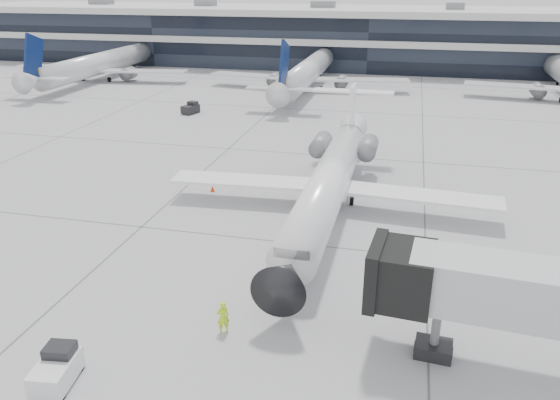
# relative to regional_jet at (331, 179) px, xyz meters

# --- Properties ---
(ground) EXTENTS (220.00, 220.00, 0.00)m
(ground) POSITION_rel_regional_jet_xyz_m (-2.76, -6.46, -2.51)
(ground) COLOR #97989A
(ground) RESTS_ON ground
(terminal) EXTENTS (170.00, 22.00, 10.00)m
(terminal) POSITION_rel_regional_jet_xyz_m (-2.76, 75.54, 2.49)
(terminal) COLOR black
(terminal) RESTS_ON ground
(bg_jet_left) EXTENTS (32.00, 40.00, 9.60)m
(bg_jet_left) POSITION_rel_regional_jet_xyz_m (-47.76, 48.54, -2.51)
(bg_jet_left) COLOR silver
(bg_jet_left) RESTS_ON ground
(bg_jet_center) EXTENTS (32.00, 40.00, 9.60)m
(bg_jet_center) POSITION_rel_regional_jet_xyz_m (-10.76, 48.54, -2.51)
(bg_jet_center) COLOR silver
(bg_jet_center) RESTS_ON ground
(regional_jet) EXTENTS (25.56, 31.78, 7.36)m
(regional_jet) POSITION_rel_regional_jet_xyz_m (0.00, 0.00, 0.00)
(regional_jet) COLOR white
(regional_jet) RESTS_ON ground
(ramp_worker) EXTENTS (0.77, 0.71, 1.77)m
(ramp_worker) POSITION_rel_regional_jet_xyz_m (-2.90, -17.05, -1.63)
(ramp_worker) COLOR #C5F619
(ramp_worker) RESTS_ON ground
(baggage_tug) EXTENTS (1.81, 2.69, 1.60)m
(baggage_tug) POSITION_rel_regional_jet_xyz_m (-8.85, -22.29, -1.79)
(baggage_tug) COLOR white
(baggage_tug) RESTS_ON ground
(traffic_cone) EXTENTS (0.45, 0.45, 0.54)m
(traffic_cone) POSITION_rel_regional_jet_xyz_m (-10.16, 1.45, -2.26)
(traffic_cone) COLOR #F03A0C
(traffic_cone) RESTS_ON ground
(far_tug) EXTENTS (2.06, 2.70, 1.52)m
(far_tug) POSITION_rel_regional_jet_xyz_m (-22.70, 27.82, -1.83)
(far_tug) COLOR black
(far_tug) RESTS_ON ground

